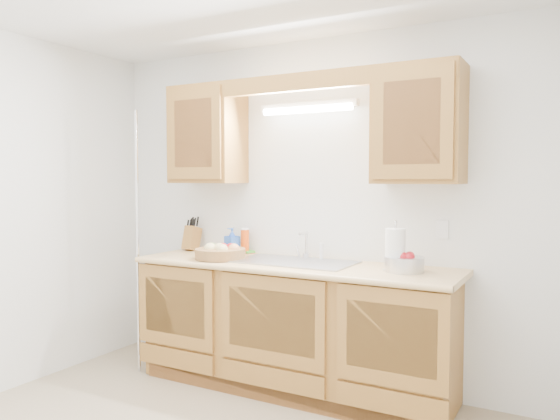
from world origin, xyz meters
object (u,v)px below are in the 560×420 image
Objects in this scene: fruit_basket at (220,252)px; paper_towel at (395,250)px; apple_bowl at (404,263)px; knife_block at (192,238)px.

paper_towel is (1.27, 0.09, 0.08)m from fruit_basket.
paper_towel reaches higher than apple_bowl.
apple_bowl is (1.33, 0.11, 0.00)m from fruit_basket.
fruit_basket is 1.54× the size of knife_block.
apple_bowl is (1.82, -0.18, -0.05)m from knife_block.
paper_towel is 0.10m from apple_bowl.
paper_towel is (1.76, -0.20, 0.03)m from knife_block.
knife_block is 0.93× the size of apple_bowl.
knife_block is 1.83m from apple_bowl.
paper_towel is at bearing -165.61° from apple_bowl.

